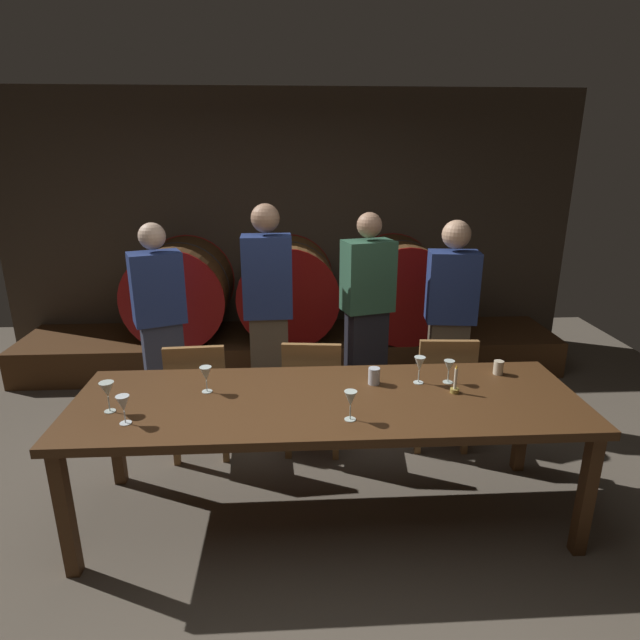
# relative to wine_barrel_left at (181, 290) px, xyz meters

# --- Properties ---
(ground_plane) EXTENTS (7.64, 7.64, 0.00)m
(ground_plane) POSITION_rel_wine_barrel_left_xyz_m (1.06, -2.38, -0.82)
(ground_plane) COLOR brown
(back_wall) EXTENTS (5.88, 0.24, 2.70)m
(back_wall) POSITION_rel_wine_barrel_left_xyz_m (1.06, 0.55, 0.53)
(back_wall) COLOR #473A2D
(back_wall) RESTS_ON ground
(barrel_shelf) EXTENTS (5.29, 0.90, 0.35)m
(barrel_shelf) POSITION_rel_wine_barrel_left_xyz_m (1.06, 0.00, -0.64)
(barrel_shelf) COLOR #4C2D16
(barrel_shelf) RESTS_ON ground
(wine_barrel_left) EXTENTS (0.94, 0.89, 0.94)m
(wine_barrel_left) POSITION_rel_wine_barrel_left_xyz_m (0.00, 0.00, 0.00)
(wine_barrel_left) COLOR #513319
(wine_barrel_left) RESTS_ON barrel_shelf
(wine_barrel_center) EXTENTS (0.94, 0.89, 0.94)m
(wine_barrel_center) POSITION_rel_wine_barrel_left_xyz_m (1.04, 0.00, 0.00)
(wine_barrel_center) COLOR brown
(wine_barrel_center) RESTS_ON barrel_shelf
(wine_barrel_right) EXTENTS (0.94, 0.89, 0.94)m
(wine_barrel_right) POSITION_rel_wine_barrel_left_xyz_m (2.13, 0.00, 0.00)
(wine_barrel_right) COLOR #513319
(wine_barrel_right) RESTS_ON barrel_shelf
(dining_table) EXTENTS (2.86, 0.92, 0.78)m
(dining_table) POSITION_rel_wine_barrel_left_xyz_m (1.26, -2.31, -0.10)
(dining_table) COLOR #4C2D16
(dining_table) RESTS_ON ground
(chair_left) EXTENTS (0.42, 0.42, 0.88)m
(chair_left) POSITION_rel_wine_barrel_left_xyz_m (0.41, -1.62, -0.33)
(chair_left) COLOR olive
(chair_left) RESTS_ON ground
(chair_center) EXTENTS (0.44, 0.44, 0.88)m
(chair_center) POSITION_rel_wine_barrel_left_xyz_m (1.21, -1.60, -0.33)
(chair_center) COLOR olive
(chair_center) RESTS_ON ground
(chair_right) EXTENTS (0.43, 0.43, 0.88)m
(chair_right) POSITION_rel_wine_barrel_left_xyz_m (2.15, -1.59, -0.33)
(chair_right) COLOR olive
(chair_right) RESTS_ON ground
(guest_far_left) EXTENTS (0.44, 0.37, 1.61)m
(guest_far_left) POSITION_rel_wine_barrel_left_xyz_m (0.05, -1.05, 0.00)
(guest_far_left) COLOR #33384C
(guest_far_left) RESTS_ON ground
(guest_center_left) EXTENTS (0.39, 0.25, 1.74)m
(guest_center_left) POSITION_rel_wine_barrel_left_xyz_m (0.88, -1.00, 0.08)
(guest_center_left) COLOR brown
(guest_center_left) RESTS_ON ground
(guest_center_right) EXTENTS (0.43, 0.33, 1.67)m
(guest_center_right) POSITION_rel_wine_barrel_left_xyz_m (1.66, -1.06, 0.04)
(guest_center_right) COLOR black
(guest_center_right) RESTS_ON ground
(guest_far_right) EXTENTS (0.41, 0.29, 1.61)m
(guest_far_right) POSITION_rel_wine_barrel_left_xyz_m (2.33, -1.08, 0.01)
(guest_far_right) COLOR brown
(guest_far_right) RESTS_ON ground
(candle_center) EXTENTS (0.05, 0.05, 0.18)m
(candle_center) POSITION_rel_wine_barrel_left_xyz_m (2.00, -2.28, 0.00)
(candle_center) COLOR olive
(candle_center) RESTS_ON dining_table
(wine_glass_far_left) EXTENTS (0.08, 0.08, 0.17)m
(wine_glass_far_left) POSITION_rel_wine_barrel_left_xyz_m (0.09, -2.40, 0.08)
(wine_glass_far_left) COLOR silver
(wine_glass_far_left) RESTS_ON dining_table
(wine_glass_left) EXTENTS (0.07, 0.07, 0.15)m
(wine_glass_left) POSITION_rel_wine_barrel_left_xyz_m (0.21, -2.54, 0.07)
(wine_glass_left) COLOR white
(wine_glass_left) RESTS_ON dining_table
(wine_glass_center_left) EXTENTS (0.07, 0.07, 0.16)m
(wine_glass_center_left) POSITION_rel_wine_barrel_left_xyz_m (0.57, -2.19, 0.07)
(wine_glass_center_left) COLOR silver
(wine_glass_center_left) RESTS_ON dining_table
(wine_glass_center_right) EXTENTS (0.07, 0.07, 0.16)m
(wine_glass_center_right) POSITION_rel_wine_barrel_left_xyz_m (1.36, -2.56, 0.07)
(wine_glass_center_right) COLOR silver
(wine_glass_center_right) RESTS_ON dining_table
(wine_glass_right) EXTENTS (0.07, 0.07, 0.17)m
(wine_glass_right) POSITION_rel_wine_barrel_left_xyz_m (1.82, -2.13, 0.08)
(wine_glass_right) COLOR silver
(wine_glass_right) RESTS_ON dining_table
(wine_glass_far_right) EXTENTS (0.06, 0.06, 0.14)m
(wine_glass_far_right) POSITION_rel_wine_barrel_left_xyz_m (2.00, -2.14, 0.06)
(wine_glass_far_right) COLOR silver
(wine_glass_far_right) RESTS_ON dining_table
(cup_left) EXTENTS (0.07, 0.07, 0.10)m
(cup_left) POSITION_rel_wine_barrel_left_xyz_m (1.55, -2.13, 0.01)
(cup_left) COLOR silver
(cup_left) RESTS_ON dining_table
(cup_right) EXTENTS (0.06, 0.06, 0.09)m
(cup_right) POSITION_rel_wine_barrel_left_xyz_m (2.35, -2.03, 0.00)
(cup_right) COLOR beige
(cup_right) RESTS_ON dining_table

